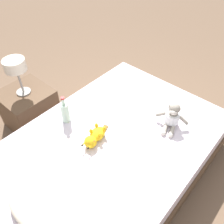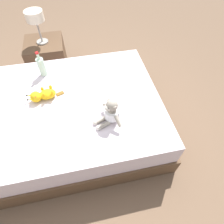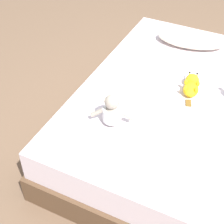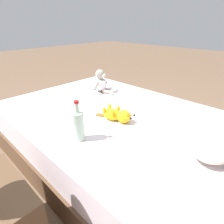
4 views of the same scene
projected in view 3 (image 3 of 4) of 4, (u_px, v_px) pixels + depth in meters
The scene contains 5 objects.
ground_plane at pixel (169, 136), 2.92m from camera, with size 16.00×16.00×0.00m, color brown.
bed at pixel (172, 116), 2.77m from camera, with size 1.37×2.05×0.45m.
pillow at pixel (191, 39), 3.08m from camera, with size 0.61×0.37×0.12m.
plush_monkey at pixel (112, 111), 2.32m from camera, with size 0.28×0.24×0.24m.
plush_yellow_creature at pixel (191, 85), 2.60m from camera, with size 0.15×0.33×0.10m.
Camera 3 is at (0.49, -2.05, 2.08)m, focal length 57.42 mm.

